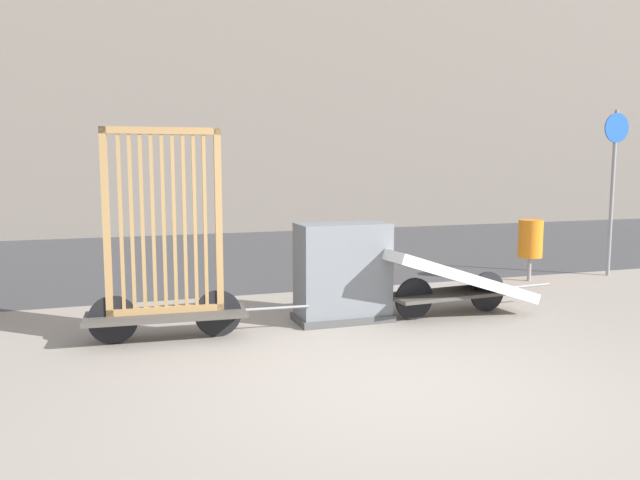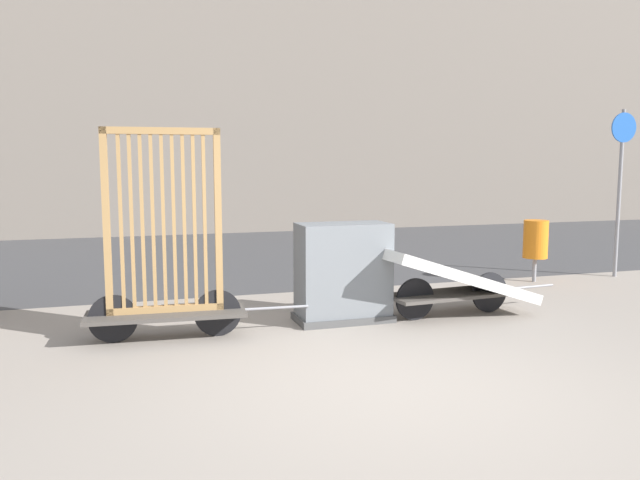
% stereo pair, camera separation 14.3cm
% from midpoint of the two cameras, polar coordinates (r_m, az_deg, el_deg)
% --- Properties ---
extents(ground_plane, '(60.00, 60.00, 0.00)m').
position_cam_midpoint_polar(ground_plane, '(5.31, 6.17, -13.05)').
color(ground_plane, gray).
extents(road_strip, '(56.00, 7.87, 0.01)m').
position_cam_midpoint_polar(road_strip, '(12.67, -8.82, -1.34)').
color(road_strip, '#424244').
rests_on(road_strip, ground_plane).
extents(bike_cart_with_bedframe, '(2.34, 0.66, 2.18)m').
position_cam_midpoint_polar(bike_cart_with_bedframe, '(6.59, -14.53, -2.40)').
color(bike_cart_with_bedframe, '#4C4742').
rests_on(bike_cart_with_bedframe, ground_plane).
extents(bike_cart_with_mattress, '(2.51, 1.05, 0.87)m').
position_cam_midpoint_polar(bike_cart_with_mattress, '(7.64, 11.48, -3.43)').
color(bike_cart_with_mattress, '#4C4742').
rests_on(bike_cart_with_mattress, ground_plane).
extents(utility_cabinet, '(1.11, 0.59, 1.14)m').
position_cam_midpoint_polar(utility_cabinet, '(7.22, 1.51, -3.28)').
color(utility_cabinet, '#4C4C4C').
rests_on(utility_cabinet, ground_plane).
extents(trash_bin, '(0.37, 0.37, 0.96)m').
position_cam_midpoint_polar(trash_bin, '(10.18, 18.30, 0.08)').
color(trash_bin, gray).
rests_on(trash_bin, ground_plane).
extents(sign_post, '(0.47, 0.06, 2.67)m').
position_cam_midpoint_polar(sign_post, '(11.11, 24.92, 5.54)').
color(sign_post, gray).
rests_on(sign_post, ground_plane).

